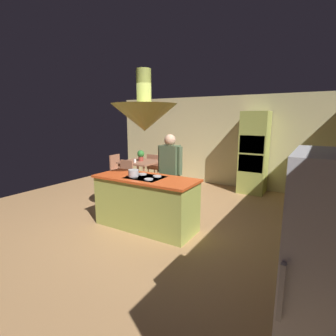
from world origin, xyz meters
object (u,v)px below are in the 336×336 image
(person_at_island, at_px, (170,171))
(chair_at_corner, at_px, (118,167))
(oven_tower, at_px, (254,153))
(potted_plant_on_table, at_px, (141,155))
(chair_facing_island, at_px, (124,175))
(cup_on_table, at_px, (135,161))
(chair_by_back_wall, at_px, (155,166))
(kitchen_island, at_px, (146,202))
(cooking_pot_on_cooktop, at_px, (133,173))
(dining_table, at_px, (141,165))
(microwave_on_counter, at_px, (336,171))

(person_at_island, bearing_deg, chair_at_corner, 151.55)
(oven_tower, relative_size, potted_plant_on_table, 7.03)
(person_at_island, bearing_deg, oven_tower, 69.12)
(chair_facing_island, relative_size, cup_on_table, 9.67)
(potted_plant_on_table, bearing_deg, chair_by_back_wall, 88.81)
(kitchen_island, relative_size, chair_by_back_wall, 2.15)
(kitchen_island, height_order, cup_on_table, kitchen_island)
(chair_facing_island, relative_size, cooking_pot_on_cooktop, 4.83)
(dining_table, relative_size, chair_at_corner, 1.11)
(oven_tower, relative_size, microwave_on_counter, 4.59)
(microwave_on_counter, bearing_deg, chair_by_back_wall, 164.10)
(chair_facing_island, bearing_deg, chair_by_back_wall, 90.00)
(microwave_on_counter, bearing_deg, cooking_pot_on_cooktop, -151.44)
(cup_on_table, height_order, cooking_pot_on_cooktop, cooking_pot_on_cooktop)
(oven_tower, height_order, chair_at_corner, oven_tower)
(chair_by_back_wall, bearing_deg, microwave_on_counter, 164.10)
(person_at_island, bearing_deg, kitchen_island, -99.73)
(potted_plant_on_table, bearing_deg, chair_at_corner, -177.43)
(cooking_pot_on_cooktop, bearing_deg, oven_tower, 69.52)
(kitchen_island, distance_m, oven_tower, 3.47)
(chair_at_corner, bearing_deg, person_at_island, -118.45)
(chair_by_back_wall, bearing_deg, potted_plant_on_table, 88.81)
(chair_facing_island, xyz_separation_m, cooking_pot_on_cooktop, (1.54, -1.53, 0.50))
(potted_plant_on_table, relative_size, microwave_on_counter, 0.65)
(potted_plant_on_table, height_order, microwave_on_counter, microwave_on_counter)
(oven_tower, bearing_deg, cup_on_table, -153.83)
(chair_by_back_wall, height_order, chair_at_corner, same)
(kitchen_island, height_order, dining_table, kitchen_island)
(chair_at_corner, bearing_deg, chair_by_back_wall, -51.00)
(chair_at_corner, bearing_deg, microwave_on_counter, -96.31)
(chair_at_corner, height_order, cooking_pot_on_cooktop, cooking_pot_on_cooktop)
(kitchen_island, bearing_deg, chair_by_back_wall, 121.30)
(kitchen_island, xyz_separation_m, chair_facing_island, (-1.70, 1.40, 0.04))
(oven_tower, height_order, dining_table, oven_tower)
(dining_table, xyz_separation_m, cooking_pot_on_cooktop, (1.54, -2.23, 0.35))
(kitchen_island, height_order, microwave_on_counter, microwave_on_counter)
(person_at_island, bearing_deg, chair_facing_island, 157.48)
(person_at_island, xyz_separation_m, cooking_pot_on_cooktop, (-0.27, -0.78, 0.07))
(chair_facing_island, xyz_separation_m, chair_at_corner, (-0.86, 0.70, 0.00))
(chair_by_back_wall, height_order, microwave_on_counter, microwave_on_counter)
(potted_plant_on_table, bearing_deg, oven_tower, 21.44)
(oven_tower, relative_size, chair_at_corner, 2.43)
(dining_table, relative_size, cup_on_table, 10.69)
(dining_table, height_order, microwave_on_counter, microwave_on_counter)
(oven_tower, xyz_separation_m, cooking_pot_on_cooktop, (-1.26, -3.37, -0.05))
(person_at_island, height_order, potted_plant_on_table, person_at_island)
(oven_tower, height_order, person_at_island, oven_tower)
(cup_on_table, bearing_deg, chair_at_corner, 164.40)
(potted_plant_on_table, xyz_separation_m, cup_on_table, (0.00, -0.28, -0.12))
(dining_table, distance_m, chair_by_back_wall, 0.71)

